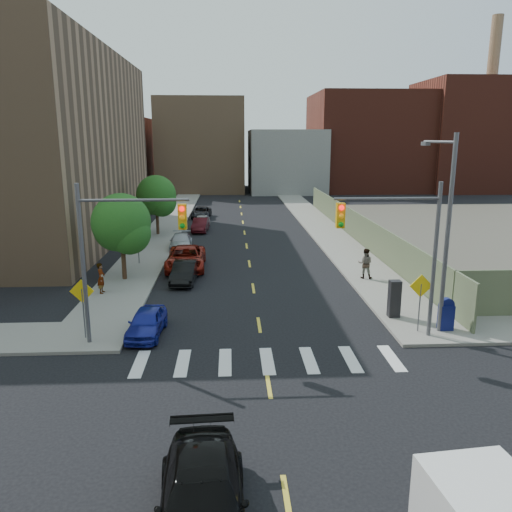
{
  "coord_description": "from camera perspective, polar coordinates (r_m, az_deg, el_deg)",
  "views": [
    {
      "loc": [
        -1.32,
        -14.54,
        8.78
      ],
      "look_at": [
        0.16,
        13.96,
        2.0
      ],
      "focal_mm": 35.0,
      "sensor_mm": 36.0,
      "label": 1
    }
  ],
  "objects": [
    {
      "name": "warn_sign_ne",
      "position": [
        23.69,
        18.29,
        -3.98
      ],
      "size": [
        1.06,
        0.06,
        2.83
      ],
      "color": "#59595E",
      "rests_on": "ground"
    },
    {
      "name": "bg_bldg_center",
      "position": [
        85.13,
        3.38,
        10.8
      ],
      "size": [
        12.0,
        16.0,
        10.0
      ],
      "primitive_type": "cube",
      "color": "gray",
      "rests_on": "ground"
    },
    {
      "name": "sidewalk_nw",
      "position": [
        57.07,
        -9.43,
        4.41
      ],
      "size": [
        3.5,
        73.0,
        0.15
      ],
      "primitive_type": "cube",
      "color": "gray",
      "rests_on": "ground"
    },
    {
      "name": "fence_north",
      "position": [
        44.56,
        11.28,
        3.38
      ],
      "size": [
        0.12,
        44.0,
        2.5
      ],
      "primitive_type": "cube",
      "color": "#646F4E",
      "rests_on": "ground"
    },
    {
      "name": "parked_car_silver",
      "position": [
        40.59,
        -8.58,
        1.61
      ],
      "size": [
        1.94,
        4.34,
        1.23
      ],
      "primitive_type": "imported",
      "rotation": [
        0.0,
        0.0,
        0.05
      ],
      "color": "#A9ABB1",
      "rests_on": "ground"
    },
    {
      "name": "bg_bldg_west",
      "position": [
        87.08,
        -17.03,
        10.97
      ],
      "size": [
        14.0,
        18.0,
        12.0
      ],
      "primitive_type": "cube",
      "color": "#592319",
      "rests_on": "ground"
    },
    {
      "name": "bg_bldg_east",
      "position": [
        89.63,
        12.41,
        12.57
      ],
      "size": [
        18.0,
        18.0,
        16.0
      ],
      "primitive_type": "cube",
      "color": "#592319",
      "rests_on": "ground"
    },
    {
      "name": "black_sedan",
      "position": [
        12.71,
        -6.15,
        -26.0
      ],
      "size": [
        2.31,
        5.17,
        1.47
      ],
      "primitive_type": "imported",
      "rotation": [
        0.0,
        0.0,
        0.05
      ],
      "color": "black",
      "rests_on": "ground"
    },
    {
      "name": "tree_west_near",
      "position": [
        31.75,
        -15.11,
        3.29
      ],
      "size": [
        3.66,
        3.64,
        5.52
      ],
      "color": "#332114",
      "rests_on": "ground"
    },
    {
      "name": "parked_car_red",
      "position": [
        34.37,
        -8.02,
        -0.24
      ],
      "size": [
        2.66,
        5.59,
        1.54
      ],
      "primitive_type": "imported",
      "rotation": [
        0.0,
        0.0,
        0.02
      ],
      "color": "maroon",
      "rests_on": "ground"
    },
    {
      "name": "bg_bldg_midwest",
      "position": [
        86.67,
        -6.21,
        12.45
      ],
      "size": [
        14.0,
        16.0,
        15.0
      ],
      "primitive_type": "cube",
      "color": "#8C6B4C",
      "rests_on": "ground"
    },
    {
      "name": "sidewalk_ne",
      "position": [
        57.43,
        6.17,
        4.57
      ],
      "size": [
        3.5,
        73.0,
        0.15
      ],
      "primitive_type": "cube",
      "color": "gray",
      "rests_on": "ground"
    },
    {
      "name": "smokestack",
      "position": [
        95.13,
        25.07,
        15.31
      ],
      "size": [
        1.8,
        1.8,
        28.0
      ],
      "primitive_type": "cylinder",
      "color": "#8C6B4C",
      "rests_on": "ground"
    },
    {
      "name": "parked_car_white",
      "position": [
        50.43,
        -6.22,
        3.98
      ],
      "size": [
        1.7,
        3.74,
        1.24
      ],
      "primitive_type": "imported",
      "rotation": [
        0.0,
        0.0,
        -0.07
      ],
      "color": "silver",
      "rests_on": "ground"
    },
    {
      "name": "warn_sign_midwest",
      "position": [
        35.79,
        -13.36,
        2.07
      ],
      "size": [
        1.06,
        0.06,
        2.83
      ],
      "color": "#59595E",
      "rests_on": "ground"
    },
    {
      "name": "parked_car_maroon",
      "position": [
        48.14,
        -6.37,
        3.56
      ],
      "size": [
        1.59,
        3.99,
        1.29
      ],
      "primitive_type": "imported",
      "rotation": [
        0.0,
        0.0,
        -0.06
      ],
      "color": "#3B0B11",
      "rests_on": "ground"
    },
    {
      "name": "mailbox",
      "position": [
        24.64,
        20.9,
        -6.24
      ],
      "size": [
        0.62,
        0.48,
        1.52
      ],
      "rotation": [
        0.0,
        0.0,
        0.0
      ],
      "color": "#0E1656",
      "rests_on": "sidewalk_ne"
    },
    {
      "name": "parked_car_black",
      "position": [
        31.27,
        -8.16,
        -1.84
      ],
      "size": [
        1.6,
        4.02,
        1.3
      ],
      "primitive_type": "imported",
      "rotation": [
        0.0,
        0.0,
        -0.06
      ],
      "color": "black",
      "rests_on": "ground"
    },
    {
      "name": "pedestrian_west",
      "position": [
        29.62,
        -17.28,
        -2.42
      ],
      "size": [
        0.43,
        0.64,
        1.76
      ],
      "primitive_type": "imported",
      "rotation": [
        0.0,
        0.0,
        1.56
      ],
      "color": "gray",
      "rests_on": "sidewalk_nw"
    },
    {
      "name": "ground",
      "position": [
        17.04,
        1.99,
        -17.67
      ],
      "size": [
        160.0,
        160.0,
        0.0
      ],
      "primitive_type": "plane",
      "color": "black",
      "rests_on": "ground"
    },
    {
      "name": "parked_car_blue",
      "position": [
        23.36,
        -12.39,
        -7.43
      ],
      "size": [
        1.67,
        3.68,
        1.23
      ],
      "primitive_type": "imported",
      "rotation": [
        0.0,
        0.0,
        -0.06
      ],
      "color": "navy",
      "rests_on": "ground"
    },
    {
      "name": "parked_car_grey",
      "position": [
        56.46,
        -6.28,
        4.98
      ],
      "size": [
        2.24,
        4.54,
        1.24
      ],
      "primitive_type": "imported",
      "rotation": [
        0.0,
        0.0,
        -0.04
      ],
      "color": "black",
      "rests_on": "ground"
    },
    {
      "name": "tree_west_far",
      "position": [
        46.38,
        -11.31,
        6.55
      ],
      "size": [
        3.66,
        3.64,
        5.52
      ],
      "color": "#332114",
      "rests_on": "ground"
    },
    {
      "name": "bg_bldg_fareast",
      "position": [
        93.24,
        22.54,
        12.52
      ],
      "size": [
        14.0,
        16.0,
        18.0
      ],
      "primitive_type": "cube",
      "color": "#592319",
      "rests_on": "ground"
    },
    {
      "name": "streetlight_ne",
      "position": [
        23.73,
        20.77,
        3.86
      ],
      "size": [
        0.25,
        3.7,
        9.0
      ],
      "color": "#59595E",
      "rests_on": "ground"
    },
    {
      "name": "payphone",
      "position": [
        25.5,
        15.53,
        -4.73
      ],
      "size": [
        0.56,
        0.46,
        1.85
      ],
      "primitive_type": "cube",
      "rotation": [
        0.0,
        0.0,
        0.01
      ],
      "color": "black",
      "rests_on": "sidewalk_ne"
    },
    {
      "name": "signal_nw",
      "position": [
        21.49,
        -15.45,
        1.46
      ],
      "size": [
        4.59,
        0.3,
        7.0
      ],
      "color": "#59595E",
      "rests_on": "ground"
    },
    {
      "name": "signal_ne",
      "position": [
        22.21,
        16.3,
        1.78
      ],
      "size": [
        4.59,
        0.3,
        7.0
      ],
      "color": "#59595E",
      "rests_on": "ground"
    },
    {
      "name": "pedestrian_east",
      "position": [
        32.0,
        12.38,
        -0.83
      ],
      "size": [
        1.09,
        0.95,
        1.9
      ],
      "primitive_type": "imported",
      "rotation": [
        0.0,
        0.0,
        2.85
      ],
      "color": "gray",
      "rests_on": "sidewalk_ne"
    },
    {
      "name": "warn_sign_nw",
      "position": [
        23.04,
        -19.23,
        -4.54
      ],
      "size": [
        1.06,
        0.06,
        2.83
      ],
      "color": "#59595E",
      "rests_on": "ground"
    }
  ]
}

